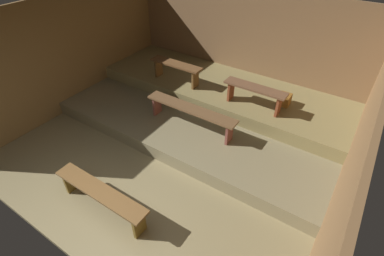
{
  "coord_description": "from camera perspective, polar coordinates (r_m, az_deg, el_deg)",
  "views": [
    {
      "loc": [
        2.83,
        -1.25,
        4.04
      ],
      "look_at": [
        0.28,
        2.58,
        0.49
      ],
      "focal_mm": 27.22,
      "sensor_mm": 36.0,
      "label": 1
    }
  ],
  "objects": [
    {
      "name": "bench_lower_center",
      "position": [
        5.96,
        -0.25,
        3.25
      ],
      "size": [
        2.04,
        0.3,
        0.48
      ],
      "color": "brown",
      "rests_on": "platform_lower"
    },
    {
      "name": "bench_floor_center",
      "position": [
        4.96,
        -17.46,
        -12.31
      ],
      "size": [
        1.82,
        0.3,
        0.48
      ],
      "color": "brown",
      "rests_on": "ground"
    },
    {
      "name": "ground",
      "position": [
        6.32,
        -1.8,
        -2.62
      ],
      "size": [
        6.86,
        6.1,
        0.08
      ],
      "primitive_type": "cube",
      "color": "olive"
    },
    {
      "name": "platform_middle",
      "position": [
        7.24,
        5.94,
        7.56
      ],
      "size": [
        6.06,
        1.9,
        0.29
      ],
      "primitive_type": "cube",
      "color": "olive",
      "rests_on": "platform_lower"
    },
    {
      "name": "wall_right",
      "position": [
        4.77,
        29.54,
        -3.17
      ],
      "size": [
        0.06,
        6.1,
        2.6
      ],
      "primitive_type": "cube",
      "color": "brown",
      "rests_on": "ground"
    },
    {
      "name": "bench_middle_right",
      "position": [
        6.23,
        12.2,
        6.96
      ],
      "size": [
        1.33,
        0.3,
        0.48
      ],
      "color": "brown",
      "rests_on": "platform_middle"
    },
    {
      "name": "wall_left",
      "position": [
        7.58,
        -21.91,
        13.8
      ],
      "size": [
        0.06,
        6.1,
        2.6
      ],
      "primitive_type": "cube",
      "color": "brown",
      "rests_on": "ground"
    },
    {
      "name": "bench_middle_left",
      "position": [
        7.09,
        -3.14,
        11.72
      ],
      "size": [
        1.33,
        0.3,
        0.48
      ],
      "color": "brown",
      "rests_on": "platform_middle"
    },
    {
      "name": "wall_back",
      "position": [
        7.67,
        10.05,
        16.16
      ],
      "size": [
        6.86,
        0.06,
        2.6
      ],
      "primitive_type": "cube",
      "color": "brown",
      "rests_on": "ground"
    },
    {
      "name": "wooden_crate_middle",
      "position": [
        6.6,
        17.63,
        5.36
      ],
      "size": [
        0.25,
        0.25,
        0.25
      ],
      "primitive_type": "cube",
      "color": "brown",
      "rests_on": "platform_middle"
    },
    {
      "name": "platform_lower",
      "position": [
        6.82,
        2.66,
        2.77
      ],
      "size": [
        6.06,
        3.44,
        0.29
      ],
      "primitive_type": "cube",
      "color": "#756B4D",
      "rests_on": "ground"
    }
  ]
}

